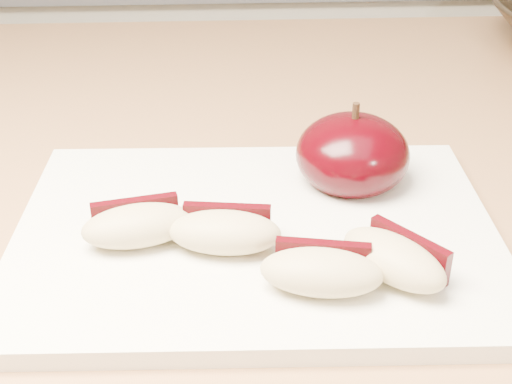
{
  "coord_description": "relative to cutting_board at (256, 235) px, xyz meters",
  "views": [
    {
      "loc": [
        0.03,
        -0.0,
        1.15
      ],
      "look_at": [
        0.05,
        0.36,
        0.94
      ],
      "focal_mm": 50.0,
      "sensor_mm": 36.0,
      "label": 1
    }
  ],
  "objects": [
    {
      "name": "apple_wedge_c",
      "position": [
        0.03,
        -0.06,
        0.02
      ],
      "size": [
        0.07,
        0.04,
        0.02
      ],
      "rotation": [
        0.0,
        0.0,
        -0.18
      ],
      "color": "tan",
      "rests_on": "cutting_board"
    },
    {
      "name": "apple_wedge_b",
      "position": [
        -0.02,
        -0.02,
        0.02
      ],
      "size": [
        0.07,
        0.04,
        0.02
      ],
      "rotation": [
        0.0,
        0.0,
        -0.13
      ],
      "color": "tan",
      "rests_on": "cutting_board"
    },
    {
      "name": "apple_half",
      "position": [
        0.07,
        0.06,
        0.02
      ],
      "size": [
        0.09,
        0.09,
        0.06
      ],
      "rotation": [
        0.0,
        0.0,
        -0.23
      ],
      "color": "black",
      "rests_on": "cutting_board"
    },
    {
      "name": "apple_wedge_d",
      "position": [
        0.07,
        -0.05,
        0.02
      ],
      "size": [
        0.07,
        0.07,
        0.02
      ],
      "rotation": [
        0.0,
        0.0,
        -0.88
      ],
      "color": "tan",
      "rests_on": "cutting_board"
    },
    {
      "name": "cutting_board",
      "position": [
        0.0,
        0.0,
        0.0
      ],
      "size": [
        0.3,
        0.22,
        0.01
      ],
      "primitive_type": "cube",
      "rotation": [
        0.0,
        0.0,
        -0.03
      ],
      "color": "white",
      "rests_on": "island_counter"
    },
    {
      "name": "back_cabinet",
      "position": [
        -0.05,
        0.84,
        -0.44
      ],
      "size": [
        2.4,
        0.62,
        0.94
      ],
      "color": "silver",
      "rests_on": "ground"
    },
    {
      "name": "apple_wedge_a",
      "position": [
        -0.07,
        -0.01,
        0.02
      ],
      "size": [
        0.07,
        0.04,
        0.02
      ],
      "rotation": [
        0.0,
        0.0,
        0.21
      ],
      "color": "tan",
      "rests_on": "cutting_board"
    }
  ]
}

